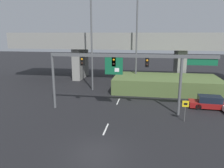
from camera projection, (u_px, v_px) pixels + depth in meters
ground_plane at (96, 151)px, 15.60m from camera, size 160.00×160.00×0.00m
lane_markings at (118, 101)px, 26.99m from camera, size 0.14×34.75×0.01m
signal_gantry at (125, 65)px, 22.34m from camera, size 17.06×0.44×6.17m
speed_limit_sign at (185, 108)px, 20.52m from camera, size 0.60×0.11×2.13m
highway_light_pole_near at (137, 31)px, 32.56m from camera, size 0.70×0.36×16.49m
highway_light_pole_far at (91, 30)px, 30.56m from camera, size 0.70×0.36×16.66m
overpass_bridge at (129, 46)px, 38.61m from camera, size 42.09×7.40×8.34m
grass_embankment at (166, 84)px, 31.74m from camera, size 14.91×7.25×2.09m
parked_sedan_near_right at (211, 103)px, 24.41m from camera, size 4.84×2.05×1.42m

